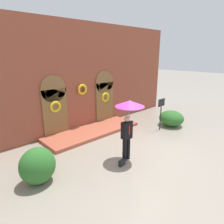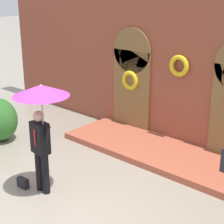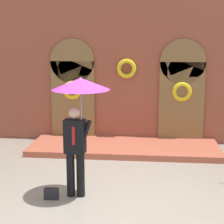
{
  "view_description": "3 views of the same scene",
  "coord_description": "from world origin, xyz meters",
  "px_view_note": "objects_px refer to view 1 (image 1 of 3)",
  "views": [
    {
      "loc": [
        -5.96,
        -4.82,
        4.02
      ],
      "look_at": [
        -0.21,
        1.33,
        1.54
      ],
      "focal_mm": 32.0,
      "sensor_mm": 36.0,
      "label": 1
    },
    {
      "loc": [
        5.01,
        -4.28,
        4.19
      ],
      "look_at": [
        -0.14,
        1.45,
        1.53
      ],
      "focal_mm": 60.0,
      "sensor_mm": 36.0,
      "label": 2
    },
    {
      "loc": [
        0.66,
        -6.93,
        3.14
      ],
      "look_at": [
        -0.18,
        1.45,
        1.41
      ],
      "focal_mm": 60.0,
      "sensor_mm": 36.0,
      "label": 3
    }
  ],
  "objects_px": {
    "person_with_umbrella": "(129,112)",
    "shrub_right": "(171,118)",
    "handbag": "(122,163)",
    "shrub_left": "(38,166)",
    "sign_post": "(161,109)"
  },
  "relations": [
    {
      "from": "person_with_umbrella",
      "to": "shrub_right",
      "type": "height_order",
      "value": "person_with_umbrella"
    },
    {
      "from": "handbag",
      "to": "shrub_left",
      "type": "height_order",
      "value": "shrub_left"
    },
    {
      "from": "person_with_umbrella",
      "to": "shrub_right",
      "type": "xyz_separation_m",
      "value": [
        4.64,
        0.87,
        -1.48
      ]
    },
    {
      "from": "sign_post",
      "to": "shrub_left",
      "type": "height_order",
      "value": "sign_post"
    },
    {
      "from": "sign_post",
      "to": "shrub_right",
      "type": "xyz_separation_m",
      "value": [
        1.02,
        -0.08,
        -0.73
      ]
    },
    {
      "from": "person_with_umbrella",
      "to": "sign_post",
      "type": "bearing_deg",
      "value": 14.74
    },
    {
      "from": "sign_post",
      "to": "shrub_left",
      "type": "relative_size",
      "value": 1.42
    },
    {
      "from": "person_with_umbrella",
      "to": "shrub_left",
      "type": "distance_m",
      "value": 3.6
    },
    {
      "from": "person_with_umbrella",
      "to": "handbag",
      "type": "xyz_separation_m",
      "value": [
        -0.55,
        -0.2,
        -1.8
      ]
    },
    {
      "from": "sign_post",
      "to": "person_with_umbrella",
      "type": "bearing_deg",
      "value": -165.26
    },
    {
      "from": "handbag",
      "to": "shrub_right",
      "type": "bearing_deg",
      "value": 8.21
    },
    {
      "from": "sign_post",
      "to": "shrub_right",
      "type": "height_order",
      "value": "sign_post"
    },
    {
      "from": "person_with_umbrella",
      "to": "shrub_right",
      "type": "relative_size",
      "value": 1.69
    },
    {
      "from": "handbag",
      "to": "shrub_right",
      "type": "xyz_separation_m",
      "value": [
        5.18,
        1.07,
        0.33
      ]
    },
    {
      "from": "person_with_umbrella",
      "to": "sign_post",
      "type": "height_order",
      "value": "person_with_umbrella"
    }
  ]
}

